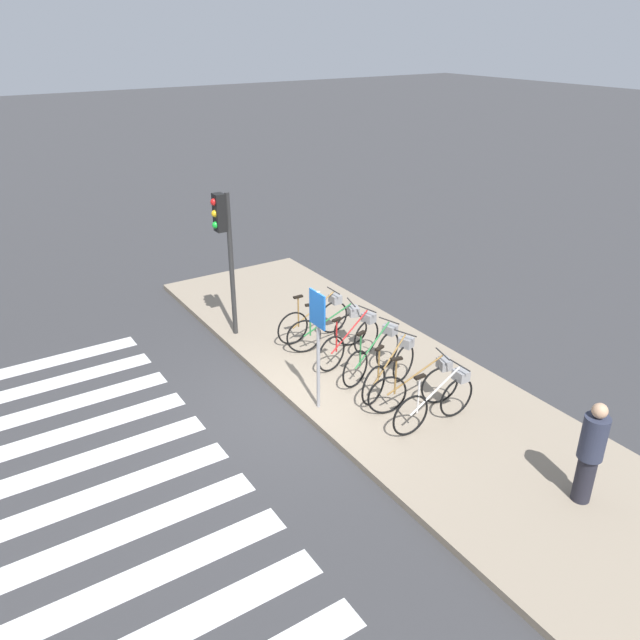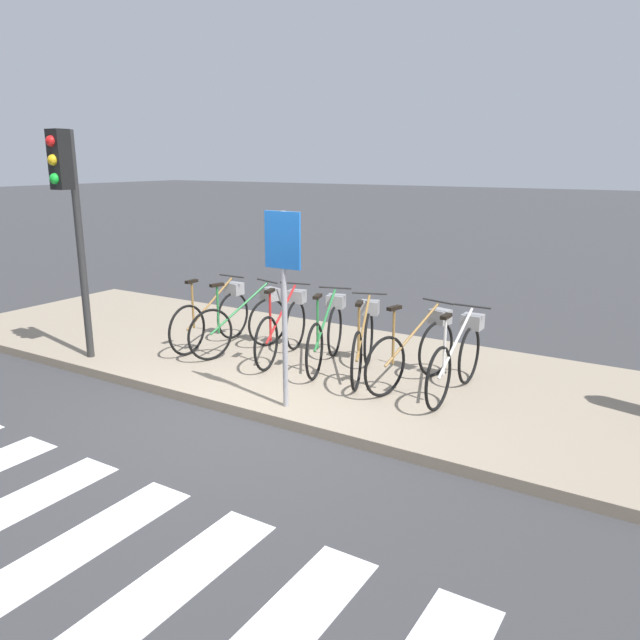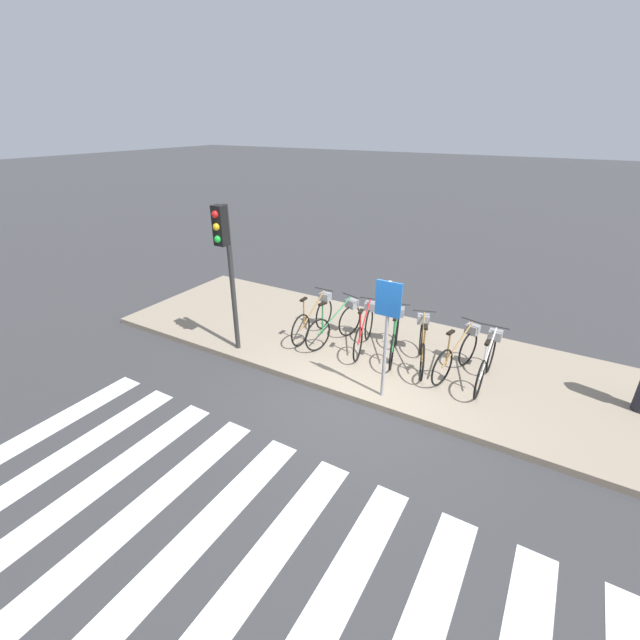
{
  "view_description": "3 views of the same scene",
  "coord_description": "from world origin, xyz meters",
  "px_view_note": "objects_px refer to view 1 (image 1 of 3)",
  "views": [
    {
      "loc": [
        8.07,
        -4.63,
        6.14
      ],
      "look_at": [
        -0.65,
        1.0,
        1.19
      ],
      "focal_mm": 35.0,
      "sensor_mm": 36.0,
      "label": 1
    },
    {
      "loc": [
        4.15,
        -5.05,
        2.8
      ],
      "look_at": [
        0.49,
        0.86,
        1.01
      ],
      "focal_mm": 35.0,
      "sensor_mm": 36.0,
      "label": 2
    },
    {
      "loc": [
        2.65,
        -5.74,
        4.61
      ],
      "look_at": [
        -1.32,
        1.0,
        0.91
      ],
      "focal_mm": 24.0,
      "sensor_mm": 36.0,
      "label": 3
    }
  ],
  "objects_px": {
    "parked_bicycle_2": "(353,339)",
    "pedestrian": "(591,451)",
    "sign_post": "(318,331)",
    "traffic_light": "(224,235)",
    "parked_bicycle_6": "(439,400)",
    "parked_bicycle_4": "(392,367)",
    "parked_bicycle_5": "(419,384)",
    "parked_bicycle_0": "(317,318)",
    "parked_bicycle_3": "(375,353)",
    "parked_bicycle_1": "(332,328)"
  },
  "relations": [
    {
      "from": "parked_bicycle_3",
      "to": "pedestrian",
      "type": "xyz_separation_m",
      "value": [
        4.31,
        0.32,
        0.36
      ]
    },
    {
      "from": "traffic_light",
      "to": "sign_post",
      "type": "height_order",
      "value": "traffic_light"
    },
    {
      "from": "parked_bicycle_2",
      "to": "pedestrian",
      "type": "relative_size",
      "value": 1.08
    },
    {
      "from": "traffic_light",
      "to": "parked_bicycle_6",
      "type": "bearing_deg",
      "value": 16.7
    },
    {
      "from": "pedestrian",
      "to": "traffic_light",
      "type": "relative_size",
      "value": 0.51
    },
    {
      "from": "parked_bicycle_1",
      "to": "pedestrian",
      "type": "xyz_separation_m",
      "value": [
        5.62,
        0.43,
        0.36
      ]
    },
    {
      "from": "parked_bicycle_0",
      "to": "traffic_light",
      "type": "xyz_separation_m",
      "value": [
        -1.11,
        -1.48,
        1.75
      ]
    },
    {
      "from": "parked_bicycle_0",
      "to": "parked_bicycle_6",
      "type": "height_order",
      "value": "same"
    },
    {
      "from": "parked_bicycle_4",
      "to": "parked_bicycle_5",
      "type": "relative_size",
      "value": 0.97
    },
    {
      "from": "parked_bicycle_3",
      "to": "pedestrian",
      "type": "height_order",
      "value": "pedestrian"
    },
    {
      "from": "parked_bicycle_5",
      "to": "parked_bicycle_1",
      "type": "bearing_deg",
      "value": -179.1
    },
    {
      "from": "parked_bicycle_4",
      "to": "parked_bicycle_5",
      "type": "height_order",
      "value": "same"
    },
    {
      "from": "parked_bicycle_1",
      "to": "parked_bicycle_3",
      "type": "relative_size",
      "value": 1.0
    },
    {
      "from": "parked_bicycle_0",
      "to": "parked_bicycle_2",
      "type": "xyz_separation_m",
      "value": [
        1.22,
        0.04,
        0.0
      ]
    },
    {
      "from": "parked_bicycle_3",
      "to": "sign_post",
      "type": "bearing_deg",
      "value": -76.29
    },
    {
      "from": "parked_bicycle_1",
      "to": "sign_post",
      "type": "xyz_separation_m",
      "value": [
        1.67,
        -1.4,
        1.02
      ]
    },
    {
      "from": "parked_bicycle_1",
      "to": "parked_bicycle_0",
      "type": "bearing_deg",
      "value": 177.78
    },
    {
      "from": "parked_bicycle_0",
      "to": "parked_bicycle_1",
      "type": "height_order",
      "value": "same"
    },
    {
      "from": "parked_bicycle_2",
      "to": "traffic_light",
      "type": "xyz_separation_m",
      "value": [
        -2.33,
        -1.53,
        1.75
      ]
    },
    {
      "from": "parked_bicycle_4",
      "to": "traffic_light",
      "type": "height_order",
      "value": "traffic_light"
    },
    {
      "from": "pedestrian",
      "to": "sign_post",
      "type": "xyz_separation_m",
      "value": [
        -3.95,
        -1.83,
        0.66
      ]
    },
    {
      "from": "parked_bicycle_5",
      "to": "traffic_light",
      "type": "distance_m",
      "value": 4.89
    },
    {
      "from": "parked_bicycle_2",
      "to": "parked_bicycle_1",
      "type": "bearing_deg",
      "value": -174.05
    },
    {
      "from": "parked_bicycle_2",
      "to": "parked_bicycle_3",
      "type": "distance_m",
      "value": 0.67
    },
    {
      "from": "parked_bicycle_0",
      "to": "parked_bicycle_5",
      "type": "height_order",
      "value": "same"
    },
    {
      "from": "parked_bicycle_3",
      "to": "parked_bicycle_5",
      "type": "height_order",
      "value": "same"
    },
    {
      "from": "pedestrian",
      "to": "parked_bicycle_1",
      "type": "bearing_deg",
      "value": -175.67
    },
    {
      "from": "sign_post",
      "to": "parked_bicycle_4",
      "type": "bearing_deg",
      "value": 80.78
    },
    {
      "from": "parked_bicycle_6",
      "to": "pedestrian",
      "type": "height_order",
      "value": "pedestrian"
    },
    {
      "from": "parked_bicycle_5",
      "to": "parked_bicycle_6",
      "type": "height_order",
      "value": "same"
    },
    {
      "from": "parked_bicycle_0",
      "to": "parked_bicycle_6",
      "type": "distance_m",
      "value": 3.74
    },
    {
      "from": "parked_bicycle_4",
      "to": "traffic_light",
      "type": "distance_m",
      "value": 4.27
    },
    {
      "from": "parked_bicycle_0",
      "to": "pedestrian",
      "type": "distance_m",
      "value": 6.23
    },
    {
      "from": "parked_bicycle_6",
      "to": "sign_post",
      "type": "xyz_separation_m",
      "value": [
        -1.48,
        -1.4,
        1.02
      ]
    },
    {
      "from": "parked_bicycle_0",
      "to": "parked_bicycle_5",
      "type": "xyz_separation_m",
      "value": [
        3.2,
        0.02,
        0.0
      ]
    },
    {
      "from": "parked_bicycle_2",
      "to": "parked_bicycle_6",
      "type": "bearing_deg",
      "value": -1.61
    },
    {
      "from": "parked_bicycle_4",
      "to": "parked_bicycle_5",
      "type": "xyz_separation_m",
      "value": [
        0.71,
        0.02,
        0.0
      ]
    },
    {
      "from": "parked_bicycle_2",
      "to": "pedestrian",
      "type": "distance_m",
      "value": 5.01
    },
    {
      "from": "parked_bicycle_0",
      "to": "parked_bicycle_5",
      "type": "distance_m",
      "value": 3.2
    },
    {
      "from": "parked_bicycle_0",
      "to": "sign_post",
      "type": "distance_m",
      "value": 2.86
    },
    {
      "from": "parked_bicycle_5",
      "to": "traffic_light",
      "type": "bearing_deg",
      "value": -160.81
    },
    {
      "from": "parked_bicycle_0",
      "to": "sign_post",
      "type": "relative_size",
      "value": 0.79
    },
    {
      "from": "parked_bicycle_0",
      "to": "parked_bicycle_3",
      "type": "height_order",
      "value": "same"
    },
    {
      "from": "parked_bicycle_0",
      "to": "parked_bicycle_5",
      "type": "bearing_deg",
      "value": 0.33
    },
    {
      "from": "parked_bicycle_0",
      "to": "sign_post",
      "type": "bearing_deg",
      "value": -32.3
    },
    {
      "from": "parked_bicycle_0",
      "to": "parked_bicycle_4",
      "type": "height_order",
      "value": "same"
    },
    {
      "from": "parked_bicycle_3",
      "to": "sign_post",
      "type": "distance_m",
      "value": 1.85
    },
    {
      "from": "parked_bicycle_6",
      "to": "parked_bicycle_4",
      "type": "bearing_deg",
      "value": 178.66
    },
    {
      "from": "parked_bicycle_5",
      "to": "traffic_light",
      "type": "height_order",
      "value": "traffic_light"
    },
    {
      "from": "pedestrian",
      "to": "parked_bicycle_6",
      "type": "bearing_deg",
      "value": -170.1
    }
  ]
}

